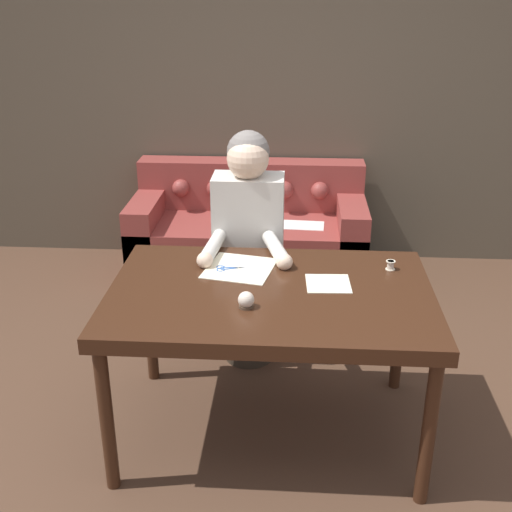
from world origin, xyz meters
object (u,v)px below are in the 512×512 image
object	(u,v)px
dining_table	(270,304)
person	(248,249)
scissors	(232,268)
pin_cushion	(246,300)
couch	(249,235)
thread_spool	(390,265)

from	to	relation	value
dining_table	person	bearing A→B (deg)	102.85
person	scissors	distance (m)	0.45
person	scissors	world-z (taller)	person
dining_table	pin_cushion	distance (m)	0.23
scissors	pin_cushion	size ratio (longest dim) A/B	3.33
couch	pin_cushion	distance (m)	2.11
scissors	thread_spool	size ratio (longest dim) A/B	5.29
pin_cushion	scissors	bearing A→B (deg)	104.40
thread_spool	person	bearing A→B (deg)	150.55
scissors	pin_cushion	xyz separation A→B (m)	(0.10, -0.39, 0.03)
pin_cushion	dining_table	bearing A→B (deg)	61.21
couch	scissors	bearing A→B (deg)	-88.51
dining_table	pin_cushion	size ratio (longest dim) A/B	20.39
person	pin_cushion	xyz separation A→B (m)	(0.05, -0.83, 0.12)
scissors	thread_spool	xyz separation A→B (m)	(0.76, 0.04, 0.02)
dining_table	thread_spool	bearing A→B (deg)	24.26
dining_table	couch	world-z (taller)	couch
couch	pin_cushion	xyz separation A→B (m)	(0.14, -2.04, 0.51)
couch	person	size ratio (longest dim) A/B	1.26
thread_spool	pin_cushion	xyz separation A→B (m)	(-0.66, -0.43, 0.01)
dining_table	scissors	distance (m)	0.30
dining_table	scissors	xyz separation A→B (m)	(-0.20, 0.21, 0.07)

